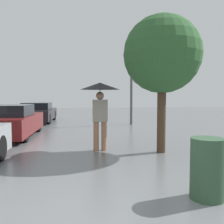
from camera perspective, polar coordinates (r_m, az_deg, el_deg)
pedestrian at (r=7.03m, az=-2.77°, el=3.60°), size 1.12×1.12×1.93m
parked_car_middle at (r=10.22m, az=-22.32°, el=-2.07°), size 1.81×4.03×1.22m
parked_car_farthest at (r=15.49m, az=-16.57°, el=-0.15°), size 1.76×4.09×1.16m
tree at (r=7.02m, az=11.40°, el=12.67°), size 2.10×2.10×3.73m
street_lamp at (r=13.59m, az=4.46°, el=7.33°), size 0.30×0.30×4.02m
trash_bin at (r=4.10m, az=20.93°, el=-11.98°), size 0.50×0.50×0.93m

